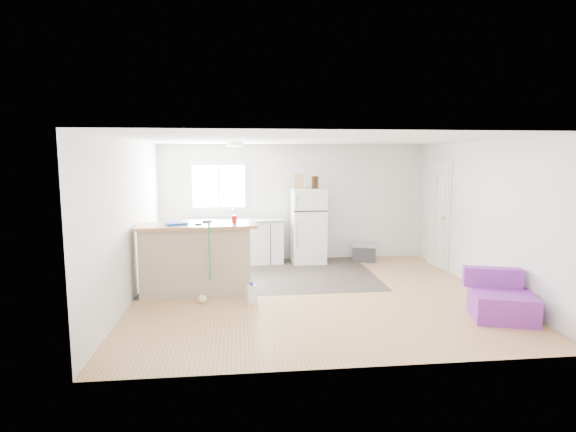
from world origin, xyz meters
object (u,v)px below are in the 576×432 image
at_px(cooler, 364,252).
at_px(bottle_right, 317,182).
at_px(red_cup, 234,219).
at_px(refrigerator, 308,226).
at_px(kitchen_cabinets, 233,241).
at_px(cleaner_jug, 252,294).
at_px(blue_tray, 176,224).
at_px(bottle_left, 313,182).
at_px(purple_seat, 501,301).
at_px(peninsula, 196,259).
at_px(cardboard_box, 298,181).
at_px(mop, 205,287).

relative_size(cooler, bottle_right, 2.27).
bearing_deg(red_cup, refrigerator, 52.40).
height_order(kitchen_cabinets, cleaner_jug, kitchen_cabinets).
relative_size(red_cup, blue_tray, 0.40).
xyz_separation_m(blue_tray, bottle_left, (2.44, 1.95, 0.50)).
relative_size(cooler, purple_seat, 0.60).
bearing_deg(bottle_left, peninsula, -139.02).
distance_m(refrigerator, purple_seat, 4.07).
xyz_separation_m(purple_seat, blue_tray, (-4.42, 1.44, 0.90)).
height_order(kitchen_cabinets, purple_seat, kitchen_cabinets).
height_order(cooler, cleaner_jug, cooler).
distance_m(purple_seat, bottle_left, 4.17).
bearing_deg(purple_seat, kitchen_cabinets, 153.50).
xyz_separation_m(kitchen_cabinets, peninsula, (-0.55, -1.97, 0.11)).
bearing_deg(red_cup, cardboard_box, 56.20).
height_order(refrigerator, red_cup, refrigerator).
relative_size(kitchen_cabinets, red_cup, 17.14).
bearing_deg(cardboard_box, kitchen_cabinets, 178.36).
height_order(kitchen_cabinets, bottle_left, bottle_left).
bearing_deg(red_cup, cleaner_jug, -67.71).
relative_size(cleaner_jug, cardboard_box, 1.06).
relative_size(cooler, blue_tray, 1.89).
distance_m(peninsula, bottle_left, 3.05).
bearing_deg(peninsula, cleaner_jug, -35.90).
height_order(kitchen_cabinets, cooler, kitchen_cabinets).
relative_size(cleaner_jug, bottle_right, 1.28).
bearing_deg(blue_tray, bottle_right, 38.03).
height_order(blue_tray, bottle_right, bottle_right).
relative_size(kitchen_cabinets, blue_tray, 6.86).
distance_m(mop, blue_tray, 1.06).
bearing_deg(refrigerator, mop, -130.47).
relative_size(cooler, bottle_left, 2.27).
height_order(refrigerator, mop, refrigerator).
distance_m(purple_seat, cardboard_box, 4.37).
bearing_deg(kitchen_cabinets, purple_seat, -49.02).
xyz_separation_m(cleaner_jug, cardboard_box, (1.02, 2.48, 1.52)).
xyz_separation_m(refrigerator, blue_tray, (-2.35, -2.02, 0.38)).
distance_m(refrigerator, cooler, 1.30).
distance_m(kitchen_cabinets, cooler, 2.70).
bearing_deg(purple_seat, red_cup, 173.93).
bearing_deg(purple_seat, cardboard_box, 141.09).
height_order(cooler, red_cup, red_cup).
relative_size(purple_seat, red_cup, 7.85).
bearing_deg(blue_tray, red_cup, 7.34).
distance_m(red_cup, blue_tray, 0.89).
bearing_deg(peninsula, purple_seat, -22.81).
bearing_deg(blue_tray, mop, -39.77).
relative_size(refrigerator, cleaner_jug, 4.74).
relative_size(cleaner_jug, blue_tray, 1.06).
distance_m(purple_seat, cleaner_jug, 3.44).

